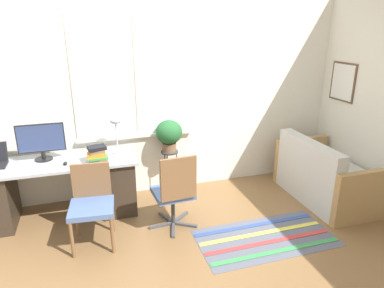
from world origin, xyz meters
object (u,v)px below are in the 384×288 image
(desk_chair_wooden, at_px, (92,202))
(office_chair_swivel, at_px, (175,191))
(keyboard, at_px, (38,167))
(desk_lamp, at_px, (116,125))
(plant_stand, at_px, (170,157))
(book_stack, at_px, (97,154))
(monitor, at_px, (41,141))
(couch_loveseat, at_px, (325,178))
(mouse, at_px, (65,163))
(potted_plant, at_px, (169,134))

(desk_chair_wooden, xyz_separation_m, office_chair_swivel, (0.90, -0.02, 0.01))
(keyboard, xyz_separation_m, office_chair_swivel, (1.43, -0.51, -0.26))
(keyboard, bearing_deg, desk_lamp, 15.27)
(keyboard, distance_m, desk_lamp, 0.99)
(plant_stand, bearing_deg, keyboard, -166.73)
(keyboard, bearing_deg, book_stack, -0.48)
(monitor, xyz_separation_m, couch_loveseat, (3.50, -0.67, -0.67))
(keyboard, relative_size, desk_lamp, 0.89)
(monitor, height_order, mouse, monitor)
(monitor, distance_m, desk_lamp, 0.87)
(office_chair_swivel, height_order, plant_stand, office_chair_swivel)
(desk_lamp, bearing_deg, keyboard, -164.73)
(keyboard, height_order, couch_loveseat, couch_loveseat)
(keyboard, distance_m, mouse, 0.29)
(book_stack, relative_size, potted_plant, 0.55)
(mouse, distance_m, office_chair_swivel, 1.29)
(office_chair_swivel, xyz_separation_m, potted_plant, (0.16, 0.89, 0.40))
(couch_loveseat, bearing_deg, desk_chair_wooden, 91.66)
(mouse, xyz_separation_m, desk_lamp, (0.61, 0.23, 0.34))
(book_stack, bearing_deg, keyboard, 179.52)
(monitor, xyz_separation_m, keyboard, (-0.04, -0.26, -0.22))
(office_chair_swivel, distance_m, couch_loveseat, 2.12)
(book_stack, height_order, plant_stand, book_stack)
(couch_loveseat, bearing_deg, keyboard, 83.48)
(book_stack, bearing_deg, potted_plant, 21.92)
(monitor, distance_m, office_chair_swivel, 1.67)
(book_stack, height_order, couch_loveseat, book_stack)
(monitor, bearing_deg, desk_lamp, -1.09)
(keyboard, relative_size, office_chair_swivel, 0.44)
(monitor, relative_size, plant_stand, 0.86)
(keyboard, xyz_separation_m, desk_lamp, (0.90, 0.25, 0.35))
(monitor, bearing_deg, keyboard, -98.33)
(mouse, xyz_separation_m, desk_chair_wooden, (0.25, -0.51, -0.28))
(keyboard, distance_m, potted_plant, 1.64)
(monitor, relative_size, couch_loveseat, 0.38)
(mouse, relative_size, desk_lamp, 0.16)
(desk_chair_wooden, height_order, potted_plant, potted_plant)
(mouse, height_order, book_stack, book_stack)
(mouse, height_order, potted_plant, potted_plant)
(couch_loveseat, height_order, plant_stand, couch_loveseat)
(mouse, xyz_separation_m, couch_loveseat, (3.25, -0.42, -0.45))
(couch_loveseat, height_order, potted_plant, potted_plant)
(monitor, xyz_separation_m, desk_chair_wooden, (0.50, -0.75, -0.49))
(office_chair_swivel, relative_size, plant_stand, 1.50)
(desk_lamp, xyz_separation_m, office_chair_swivel, (0.53, -0.76, -0.61))
(book_stack, distance_m, plant_stand, 1.06)
(couch_loveseat, bearing_deg, mouse, 82.65)
(office_chair_swivel, bearing_deg, potted_plant, -103.98)
(desk_lamp, relative_size, couch_loveseat, 0.33)
(monitor, bearing_deg, book_stack, -23.72)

